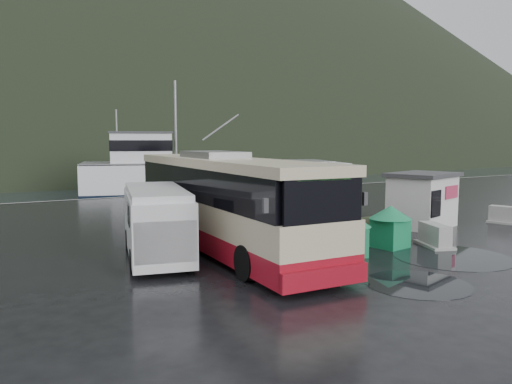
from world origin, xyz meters
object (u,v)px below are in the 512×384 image
dome_tent (377,242)px  jersey_barrier_b (507,224)px  waste_bin_left (349,255)px  waste_bin_right (390,247)px  ticket_kiosk (421,227)px  fishing_trawler (210,183)px  coach_bus (226,248)px  white_van (157,257)px  jersey_barrier_a (434,246)px

dome_tent → jersey_barrier_b: (8.56, 0.12, 0.00)m
waste_bin_left → waste_bin_right: bearing=6.6°
ticket_kiosk → fishing_trawler: fishing_trawler is taller
coach_bus → fishing_trawler: fishing_trawler is taller
white_van → jersey_barrier_b: size_ratio=3.47×
ticket_kiosk → jersey_barrier_a: ticket_kiosk is taller
coach_bus → dome_tent: 6.11m
dome_tent → coach_bus: bearing=161.9°
coach_bus → white_van: 2.71m
white_van → dome_tent: size_ratio=2.30×
dome_tent → jersey_barrier_b: size_ratio=1.51×
coach_bus → jersey_barrier_b: 14.48m
coach_bus → waste_bin_right: 6.22m
ticket_kiosk → fishing_trawler: bearing=71.5°
coach_bus → jersey_barrier_b: bearing=-4.9°
white_van → ticket_kiosk: (12.78, -0.22, 0.00)m
waste_bin_left → ticket_kiosk: 7.35m
dome_tent → ticket_kiosk: (4.27, 1.56, 0.00)m
waste_bin_left → jersey_barrier_a: (3.81, -0.46, 0.00)m
dome_tent → fishing_trawler: fishing_trawler is taller
jersey_barrier_a → coach_bus: bearing=152.8°
white_van → dome_tent: 8.69m
white_van → fishing_trawler: (13.99, 26.36, 0.00)m
fishing_trawler → waste_bin_right: bearing=-85.1°
white_van → waste_bin_left: bearing=-14.0°
jersey_barrier_a → fishing_trawler: 30.18m
coach_bus → dome_tent: (5.80, -1.90, 0.00)m
dome_tent → jersey_barrier_a: 2.17m
white_van → dome_tent: white_van is taller
ticket_kiosk → jersey_barrier_a: (-2.97, -3.31, 0.00)m
jersey_barrier_b → fishing_trawler: size_ratio=0.06×
dome_tent → jersey_barrier_a: (1.30, -1.74, 0.00)m
coach_bus → jersey_barrier_a: bearing=-25.0°
waste_bin_left → white_van: bearing=153.0°
white_van → jersey_barrier_b: 17.15m
white_van → ticket_kiosk: size_ratio=1.80×
jersey_barrier_a → dome_tent: bearing=126.6°
jersey_barrier_b → coach_bus: bearing=172.9°
waste_bin_right → jersey_barrier_b: (8.88, 1.15, 0.00)m
waste_bin_right → waste_bin_left: bearing=-173.4°
jersey_barrier_a → fishing_trawler: bearing=82.0°
dome_tent → white_van: bearing=168.2°
white_van → waste_bin_left: (6.00, -3.06, 0.00)m
white_van → fishing_trawler: size_ratio=0.22×
coach_bus → waste_bin_right: bearing=-25.9°
waste_bin_right → dome_tent: 1.08m
jersey_barrier_b → fishing_trawler: 28.19m
fishing_trawler → dome_tent: bearing=-84.9°
jersey_barrier_b → fishing_trawler: bearing=96.3°
coach_bus → ticket_kiosk: bearing=0.3°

